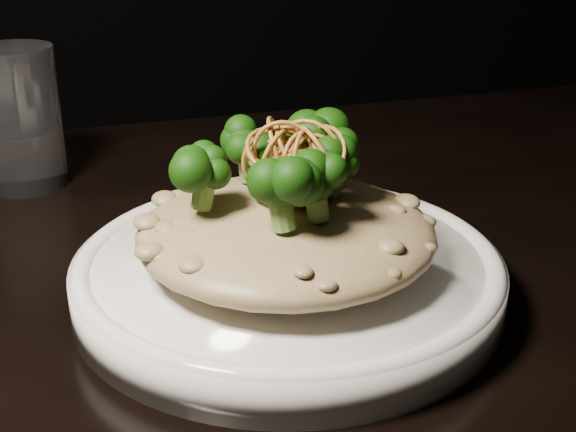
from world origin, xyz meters
name	(u,v)px	position (x,y,z in m)	size (l,w,h in m)	color
table	(216,416)	(0.00, 0.00, 0.67)	(1.10, 0.80, 0.75)	black
plate	(288,278)	(0.05, -0.01, 0.76)	(0.26, 0.26, 0.03)	white
risotto	(286,233)	(0.04, -0.01, 0.80)	(0.18, 0.18, 0.04)	brown
broccoli	(281,166)	(0.04, -0.01, 0.84)	(0.12, 0.12, 0.04)	black
cheese	(292,187)	(0.05, -0.01, 0.82)	(0.05, 0.05, 0.01)	white
shallots	(298,154)	(0.05, -0.01, 0.85)	(0.05, 0.05, 0.03)	brown
drinking_glass	(20,118)	(-0.10, 0.25, 0.81)	(0.07, 0.07, 0.12)	white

